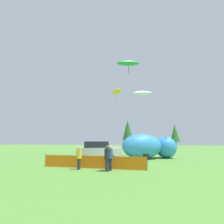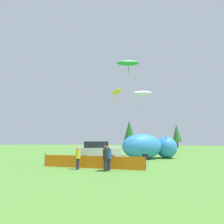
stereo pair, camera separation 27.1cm
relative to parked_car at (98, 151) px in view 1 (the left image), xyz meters
The scene contains 13 objects.
ground_plane 2.93m from the parked_car, 37.00° to the right, with size 120.00×120.00×0.00m, color #548C38.
parked_car is the anchor object (origin of this frame).
folding_chair 5.36m from the parked_car, 26.88° to the right, with size 0.59×0.59×0.95m.
inflatable_cat 5.94m from the parked_car, 30.42° to the left, with size 6.75×5.27×2.78m.
safety_fence 4.82m from the parked_car, 80.01° to the right, with size 8.07×0.46×1.00m.
spectator_in_yellow_shirt 5.91m from the parked_car, 66.79° to the right, with size 0.37×0.37×1.68m.
spectator_in_green_shirt 6.19m from the parked_car, 69.35° to the right, with size 0.38×0.38×1.72m.
spectator_in_blue_shirt 5.40m from the parked_car, 89.79° to the right, with size 0.35×0.35×1.59m.
kite_green_fish 10.12m from the parked_car, 11.60° to the left, with size 2.78×1.95×11.13m.
kite_white_ghost 10.57m from the parked_car, 52.22° to the left, with size 2.87×2.34×8.99m.
kite_yellow_hero 8.27m from the parked_car, 71.31° to the left, with size 1.98×3.69×8.63m.
horizon_tree_east 39.28m from the parked_car, 70.03° to the left, with size 2.81×2.81×6.70m.
horizon_tree_west 37.17m from the parked_car, 90.98° to the left, with size 3.46×3.46×8.26m.
Camera 1 is at (2.60, -16.07, 2.08)m, focal length 28.00 mm.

